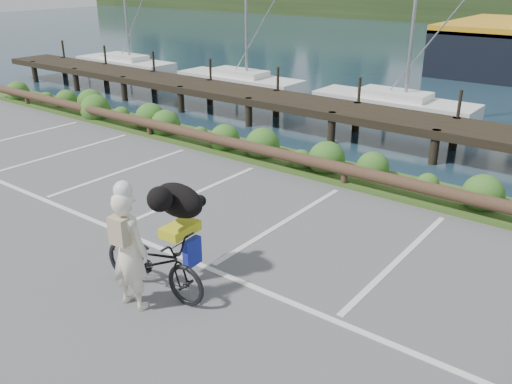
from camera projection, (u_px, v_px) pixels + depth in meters
ground at (222, 259)px, 10.01m from camera, size 72.00×72.00×0.00m
vegetation_strip at (357, 176)px, 13.89m from camera, size 34.00×1.60×0.10m
log_rail at (344, 186)px, 13.39m from camera, size 32.00×0.30×0.60m
bicycle at (154, 261)px, 8.83m from camera, size 2.15×0.86×1.11m
cyclist at (129, 250)px, 8.29m from camera, size 0.74×0.51×1.96m
dog at (178, 200)px, 9.03m from camera, size 0.55×1.04×0.58m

